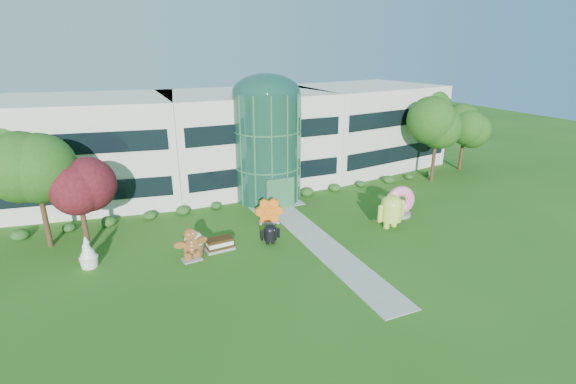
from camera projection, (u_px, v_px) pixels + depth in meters
name	position (u px, v px, depth m)	size (l,w,h in m)	color
ground	(330.00, 252.00, 29.20)	(140.00, 140.00, 0.00)	#215114
building	(246.00, 138.00, 43.19)	(46.00, 15.00, 9.30)	beige
atrium	(267.00, 147.00, 37.93)	(6.00, 6.00, 9.80)	#194738
walkway	(317.00, 240.00, 30.92)	(2.40, 20.00, 0.04)	#9E9E93
tree_red	(82.00, 209.00, 28.75)	(4.00, 4.00, 6.00)	#3F0C14
trees_backdrop	(263.00, 152.00, 39.02)	(52.00, 8.00, 8.40)	#244B12
android_green	(391.00, 209.00, 32.70)	(2.76, 1.84, 3.13)	#BBDE47
android_black	(270.00, 233.00, 30.11)	(1.54, 1.03, 1.75)	black
donut	(399.00, 200.00, 35.13)	(2.55, 1.22, 2.65)	#F25C93
gingerbread	(191.00, 244.00, 27.71)	(2.52, 0.97, 2.33)	brown
ice_cream_sandwich	(220.00, 244.00, 29.35)	(2.00, 1.00, 0.89)	black
honeycomb	(269.00, 212.00, 33.71)	(2.39, 0.85, 1.88)	orange
froyo	(88.00, 252.00, 26.87)	(1.25, 1.25, 2.14)	white
cupcake	(194.00, 243.00, 28.49)	(1.46, 1.46, 1.75)	white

